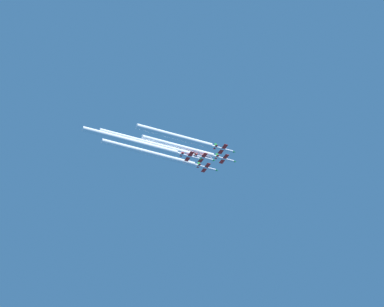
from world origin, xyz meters
The scene contains 10 objects.
jet_lead centered at (0.16, 5.51, 241.77)m, with size 7.74×11.27×2.71m.
jet_left_wingman centered at (-8.35, -0.15, 240.64)m, with size 7.74×11.27×2.71m.
jet_right_wingman centered at (8.69, 0.89, 240.31)m, with size 7.74×11.27×2.71m.
jet_slot centered at (-0.01, -5.52, 239.38)m, with size 7.74×11.27×2.71m.
jet_high_trail centered at (0.19, -12.49, 237.89)m, with size 7.74×11.27×2.71m.
smoke_trail_lead centered at (0.16, -18.28, 241.74)m, with size 2.48×37.24×2.48m.
smoke_trail_left_wingman centered at (-8.35, -29.36, 240.61)m, with size 2.48×48.08×2.48m.
smoke_trail_right_wingman centered at (8.69, -23.44, 240.28)m, with size 2.48×38.30×2.48m.
smoke_trail_slot centered at (-0.01, -33.88, 239.35)m, with size 2.48×46.39×2.48m.
smoke_trail_high_trail centered at (0.19, -41.35, 237.86)m, with size 2.48×47.39×2.48m.
Camera 1 is at (290.36, -137.43, 2.46)m, focal length 79.24 mm.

